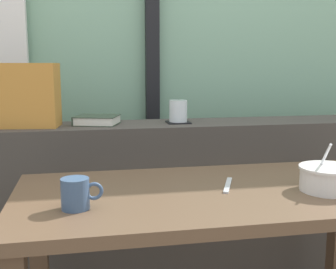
# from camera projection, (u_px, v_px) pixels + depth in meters

# --- Properties ---
(outdoor_backdrop) EXTENTS (4.80, 0.08, 2.80)m
(outdoor_backdrop) POSITION_uv_depth(u_px,v_px,m) (158.00, 9.00, 2.29)
(outdoor_backdrop) COLOR #84B293
(outdoor_backdrop) RESTS_ON ground
(window_divider_post) EXTENTS (0.07, 0.05, 2.60)m
(window_divider_post) POSITION_uv_depth(u_px,v_px,m) (152.00, 27.00, 2.23)
(window_divider_post) COLOR black
(window_divider_post) RESTS_ON ground
(dark_console_ledge) EXTENTS (2.80, 0.29, 0.85)m
(dark_console_ledge) POSITION_uv_depth(u_px,v_px,m) (178.00, 215.00, 1.95)
(dark_console_ledge) COLOR #423D38
(dark_console_ledge) RESTS_ON ground
(breakfast_table) EXTENTS (1.28, 0.61, 0.72)m
(breakfast_table) POSITION_uv_depth(u_px,v_px,m) (221.00, 223.00, 1.35)
(breakfast_table) COLOR brown
(breakfast_table) RESTS_ON ground
(coaster_square) EXTENTS (0.10, 0.10, 0.00)m
(coaster_square) POSITION_uv_depth(u_px,v_px,m) (179.00, 122.00, 1.88)
(coaster_square) COLOR black
(coaster_square) RESTS_ON dark_console_ledge
(juice_glass) EXTENTS (0.08, 0.08, 0.10)m
(juice_glass) POSITION_uv_depth(u_px,v_px,m) (179.00, 112.00, 1.87)
(juice_glass) COLOR white
(juice_glass) RESTS_ON coaster_square
(closed_book) EXTENTS (0.21, 0.20, 0.04)m
(closed_book) POSITION_uv_depth(u_px,v_px,m) (97.00, 120.00, 1.83)
(closed_book) COLOR #334233
(closed_book) RESTS_ON dark_console_ledge
(throw_pillow) EXTENTS (0.34, 0.18, 0.26)m
(throw_pillow) POSITION_uv_depth(u_px,v_px,m) (18.00, 95.00, 1.74)
(throw_pillow) COLOR #D18938
(throw_pillow) RESTS_ON dark_console_ledge
(soup_bowl) EXTENTS (0.18, 0.18, 0.15)m
(soup_bowl) POSITION_uv_depth(u_px,v_px,m) (329.00, 179.00, 1.31)
(soup_bowl) COLOR silver
(soup_bowl) RESTS_ON breakfast_table
(fork_utensil) EXTENTS (0.08, 0.16, 0.01)m
(fork_utensil) POSITION_uv_depth(u_px,v_px,m) (228.00, 185.00, 1.37)
(fork_utensil) COLOR silver
(fork_utensil) RESTS_ON breakfast_table
(ceramic_mug) EXTENTS (0.11, 0.08, 0.08)m
(ceramic_mug) POSITION_uv_depth(u_px,v_px,m) (76.00, 194.00, 1.14)
(ceramic_mug) COLOR #3D567A
(ceramic_mug) RESTS_ON breakfast_table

